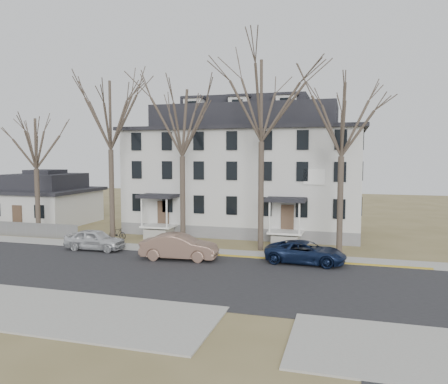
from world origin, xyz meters
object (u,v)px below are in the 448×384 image
(bicycle_left, at_px, (151,232))
(tree_mid_left, at_px, (182,118))
(car_tan, at_px, (179,247))
(boarding_house, at_px, (246,171))
(car_navy, at_px, (305,253))
(car_silver, at_px, (95,240))
(tree_center, at_px, (262,95))
(tree_mid_right, at_px, (342,114))
(tree_bungalow, at_px, (35,140))
(small_house, at_px, (46,201))
(tree_far_left, at_px, (110,110))
(bicycle_right, at_px, (117,234))

(bicycle_left, bearing_deg, tree_mid_left, -89.97)
(car_tan, bearing_deg, boarding_house, -12.83)
(car_navy, bearing_deg, car_silver, 94.11)
(tree_center, distance_m, tree_mid_right, 5.70)
(tree_mid_left, relative_size, tree_center, 0.87)
(car_silver, xyz_separation_m, car_tan, (6.90, -0.99, 0.08))
(tree_bungalow, distance_m, car_tan, 16.75)
(tree_mid_left, distance_m, car_tan, 9.91)
(car_silver, height_order, car_navy, car_silver)
(small_house, height_order, tree_center, tree_center)
(tree_far_left, xyz_separation_m, bicycle_left, (2.09, 2.68, -9.93))
(tree_bungalow, height_order, bicycle_left, tree_bungalow)
(tree_center, bearing_deg, tree_far_left, 180.00)
(tree_far_left, distance_m, car_navy, 18.53)
(tree_center, bearing_deg, car_navy, -42.22)
(tree_bungalow, bearing_deg, tree_far_left, 0.00)
(boarding_house, xyz_separation_m, small_house, (-20.00, -1.96, -3.13))
(tree_bungalow, bearing_deg, boarding_house, 27.01)
(tree_far_left, distance_m, bicycle_right, 9.87)
(tree_mid_left, relative_size, car_silver, 2.92)
(car_tan, xyz_separation_m, bicycle_right, (-7.35, 4.95, -0.34))
(car_navy, bearing_deg, bicycle_right, 79.62)
(tree_far_left, relative_size, tree_mid_left, 1.08)
(tree_bungalow, distance_m, bicycle_right, 10.43)
(car_tan, height_order, car_navy, car_tan)
(tree_far_left, bearing_deg, boarding_house, 42.18)
(tree_bungalow, xyz_separation_m, bicycle_right, (7.09, 0.58, -7.63))
(tree_far_left, bearing_deg, tree_center, 0.00)
(tree_bungalow, bearing_deg, bicycle_left, 16.44)
(boarding_house, bearing_deg, car_tan, -97.12)
(boarding_house, bearing_deg, car_navy, -60.16)
(tree_far_left, relative_size, car_tan, 2.73)
(boarding_house, distance_m, small_house, 20.34)
(bicycle_left, bearing_deg, car_tan, -108.36)
(car_tan, height_order, bicycle_right, car_tan)
(tree_center, relative_size, car_silver, 3.36)
(car_silver, bearing_deg, boarding_house, -37.58)
(tree_mid_left, xyz_separation_m, tree_mid_right, (11.50, 0.00, 0.00))
(tree_center, distance_m, bicycle_right, 15.95)
(boarding_house, relative_size, car_navy, 4.13)
(tree_center, xyz_separation_m, car_silver, (-11.46, -3.38, -10.34))
(small_house, relative_size, tree_mid_right, 0.68)
(car_tan, bearing_deg, tree_mid_right, -72.23)
(tree_mid_right, bearing_deg, bicycle_left, 170.12)
(tree_mid_left, relative_size, bicycle_right, 7.83)
(tree_center, xyz_separation_m, tree_mid_right, (5.50, 0.00, -1.48))
(tree_center, bearing_deg, tree_mid_right, 0.00)
(small_house, height_order, tree_far_left, tree_far_left)
(tree_mid_left, xyz_separation_m, tree_center, (6.00, 0.00, 1.48))
(tree_center, distance_m, car_tan, 12.05)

